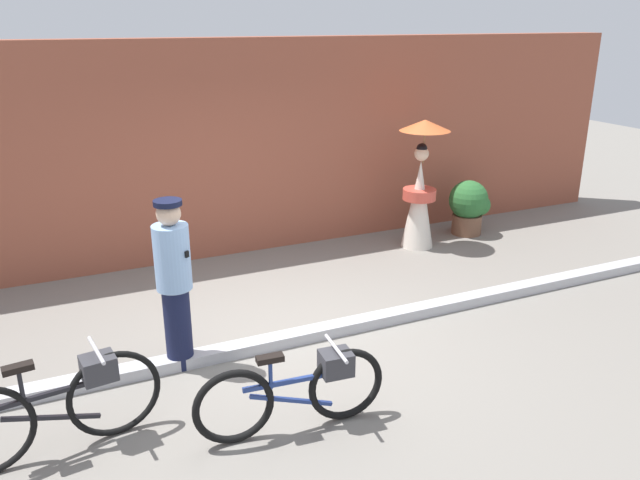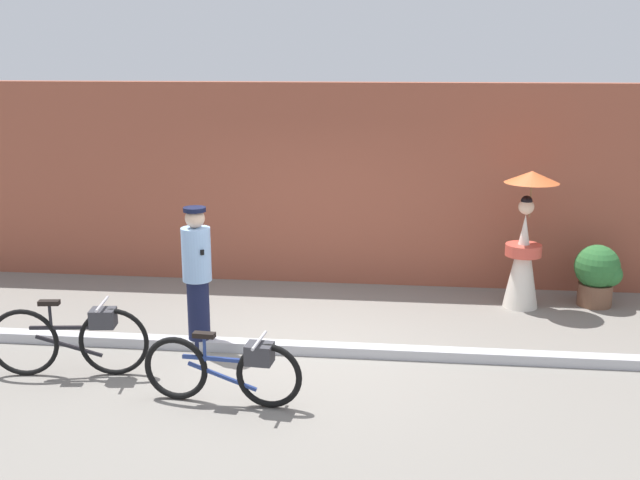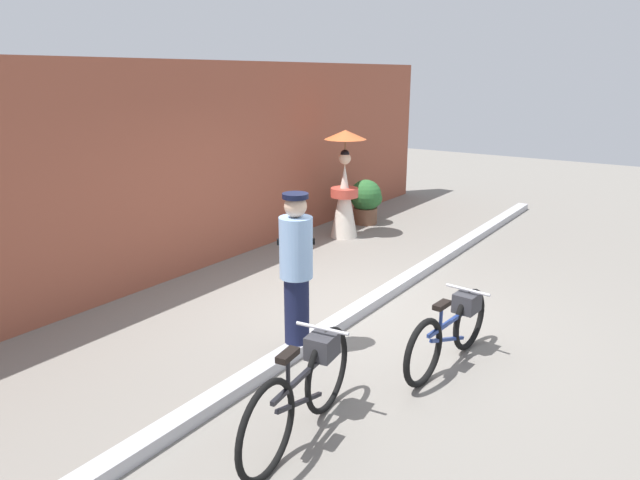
# 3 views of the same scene
# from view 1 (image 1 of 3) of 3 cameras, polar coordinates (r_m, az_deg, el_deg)

# --- Properties ---
(ground_plane) EXTENTS (30.00, 30.00, 0.00)m
(ground_plane) POSITION_cam_1_polar(r_m,az_deg,el_deg) (6.74, -3.14, -9.44)
(ground_plane) COLOR gray
(building_wall) EXTENTS (14.00, 0.40, 3.02)m
(building_wall) POSITION_cam_1_polar(r_m,az_deg,el_deg) (8.97, -10.44, 7.97)
(building_wall) COLOR brown
(building_wall) RESTS_ON ground_plane
(sidewalk_curb) EXTENTS (14.00, 0.20, 0.12)m
(sidewalk_curb) POSITION_cam_1_polar(r_m,az_deg,el_deg) (6.71, -3.15, -8.99)
(sidewalk_curb) COLOR #B2B2B7
(sidewalk_curb) RESTS_ON ground_plane
(bicycle_near_officer) EXTENTS (1.72, 0.48, 0.85)m
(bicycle_near_officer) POSITION_cam_1_polar(r_m,az_deg,el_deg) (5.42, -22.69, -13.64)
(bicycle_near_officer) COLOR black
(bicycle_near_officer) RESTS_ON ground_plane
(bicycle_far_side) EXTENTS (1.64, 0.48, 0.74)m
(bicycle_far_side) POSITION_cam_1_polar(r_m,az_deg,el_deg) (5.30, -1.94, -13.39)
(bicycle_far_side) COLOR black
(bicycle_far_side) RESTS_ON ground_plane
(person_officer) EXTENTS (0.34, 0.34, 1.71)m
(person_officer) POSITION_cam_1_polar(r_m,az_deg,el_deg) (6.10, -13.13, -3.64)
(person_officer) COLOR #141938
(person_officer) RESTS_ON ground_plane
(person_with_parasol) EXTENTS (0.73, 0.73, 1.90)m
(person_with_parasol) POSITION_cam_1_polar(r_m,az_deg,el_deg) (9.35, 9.10, 4.80)
(person_with_parasol) COLOR silver
(person_with_parasol) RESTS_ON ground_plane
(potted_plant_by_door) EXTENTS (0.63, 0.61, 0.87)m
(potted_plant_by_door) POSITION_cam_1_polar(r_m,az_deg,el_deg) (10.18, 13.44, 3.09)
(potted_plant_by_door) COLOR brown
(potted_plant_by_door) RESTS_ON ground_plane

